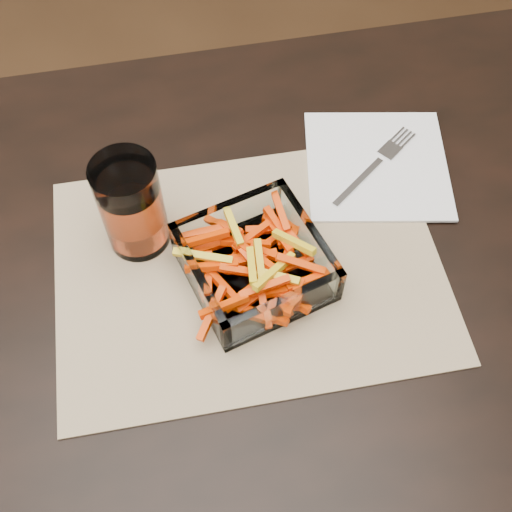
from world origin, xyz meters
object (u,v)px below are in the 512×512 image
(dining_table, at_px, (160,368))
(tumbler, at_px, (132,208))
(glass_bowl, at_px, (255,264))
(fork, at_px, (376,164))

(dining_table, relative_size, tumbler, 12.47)
(dining_table, height_order, tumbler, tumbler)
(dining_table, height_order, glass_bowl, glass_bowl)
(tumbler, bearing_deg, dining_table, -91.26)
(dining_table, distance_m, tumbler, 0.20)
(glass_bowl, height_order, tumbler, tumbler)
(dining_table, bearing_deg, tumbler, 88.74)
(glass_bowl, relative_size, fork, 1.30)
(tumbler, xyz_separation_m, fork, (0.31, 0.05, -0.05))
(dining_table, relative_size, glass_bowl, 8.87)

